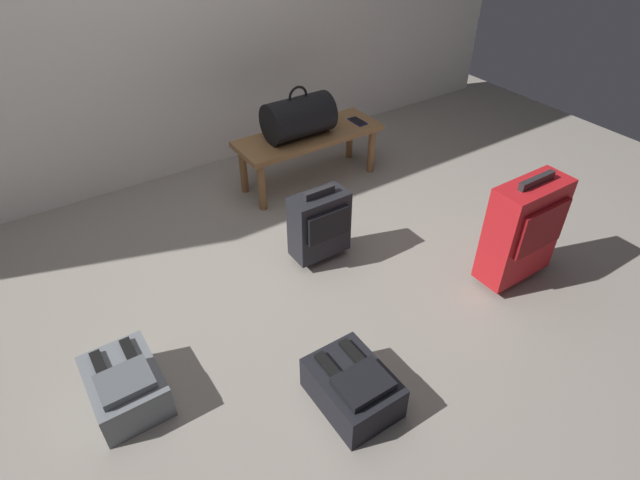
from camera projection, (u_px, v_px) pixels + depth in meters
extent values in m
plane|color=gray|center=(280.00, 299.00, 2.68)|extent=(6.60, 6.60, 0.00)
cube|color=olive|center=(309.00, 136.00, 3.42)|extent=(1.00, 0.36, 0.04)
cylinder|color=olive|center=(262.00, 187.00, 3.25)|extent=(0.05, 0.05, 0.33)
cylinder|color=olive|center=(371.00, 151.00, 3.63)|extent=(0.05, 0.05, 0.33)
cylinder|color=olive|center=(243.00, 170.00, 3.42)|extent=(0.05, 0.05, 0.33)
cylinder|color=olive|center=(350.00, 137.00, 3.81)|extent=(0.05, 0.05, 0.33)
cylinder|color=black|center=(299.00, 117.00, 3.29)|extent=(0.44, 0.26, 0.26)
torus|color=black|center=(298.00, 96.00, 3.21)|extent=(0.14, 0.02, 0.14)
cube|color=#191E4C|center=(358.00, 121.00, 3.54)|extent=(0.07, 0.14, 0.01)
cube|color=black|center=(358.00, 121.00, 3.54)|extent=(0.06, 0.13, 0.00)
cube|color=red|center=(522.00, 230.00, 2.62)|extent=(0.41, 0.18, 0.54)
cube|color=maroon|center=(542.00, 229.00, 2.51)|extent=(0.33, 0.02, 0.24)
cube|color=#262628|center=(537.00, 181.00, 2.44)|extent=(0.23, 0.03, 0.04)
cylinder|color=black|center=(482.00, 277.00, 2.78)|extent=(0.02, 0.05, 0.05)
cylinder|color=black|center=(517.00, 258.00, 2.91)|extent=(0.02, 0.05, 0.05)
cube|color=black|center=(319.00, 224.00, 2.81)|extent=(0.32, 0.16, 0.37)
cube|color=black|center=(329.00, 226.00, 2.72)|extent=(0.26, 0.02, 0.17)
cube|color=#262628|center=(319.00, 193.00, 2.68)|extent=(0.18, 0.03, 0.04)
cylinder|color=black|center=(297.00, 256.00, 2.92)|extent=(0.02, 0.05, 0.05)
cylinder|color=black|center=(330.00, 242.00, 3.02)|extent=(0.02, 0.05, 0.05)
cube|color=black|center=(352.00, 388.00, 2.14)|extent=(0.28, 0.38, 0.17)
cube|color=black|center=(363.00, 383.00, 2.03)|extent=(0.21, 0.17, 0.04)
cube|color=black|center=(331.00, 369.00, 2.10)|extent=(0.04, 0.19, 0.02)
cube|color=black|center=(356.00, 356.00, 2.15)|extent=(0.04, 0.19, 0.02)
cube|color=slate|center=(126.00, 386.00, 2.14)|extent=(0.28, 0.38, 0.17)
cube|color=#515559|center=(125.00, 382.00, 2.04)|extent=(0.21, 0.17, 0.04)
cube|color=black|center=(100.00, 368.00, 2.10)|extent=(0.04, 0.19, 0.02)
cube|color=black|center=(131.00, 354.00, 2.16)|extent=(0.04, 0.19, 0.02)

